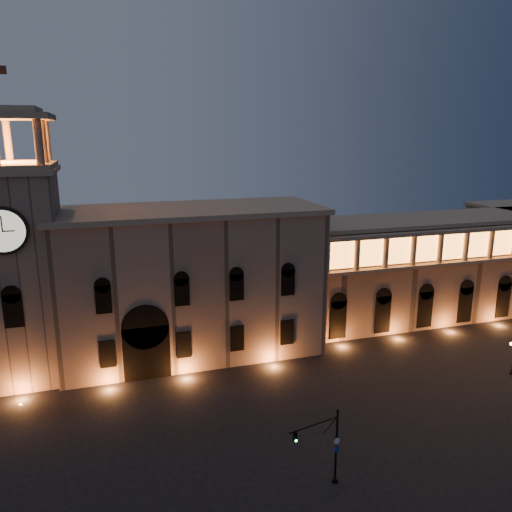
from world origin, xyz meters
The scene contains 5 objects.
ground centered at (0.00, 0.00, 0.00)m, with size 160.00×160.00×0.00m, color black.
government_building centered at (-2.08, 21.93, 8.77)m, with size 30.80×12.80×17.60m.
clock_tower centered at (-20.50, 20.98, 12.50)m, with size 9.80×9.80×32.40m.
colonnade_wing centered at (32.00, 23.92, 7.33)m, with size 40.60×11.50×14.50m.
traffic_light centered at (3.40, -5.06, 3.25)m, with size 4.42×1.23×6.18m.
Camera 1 is at (-11.28, -34.55, 25.93)m, focal length 35.00 mm.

